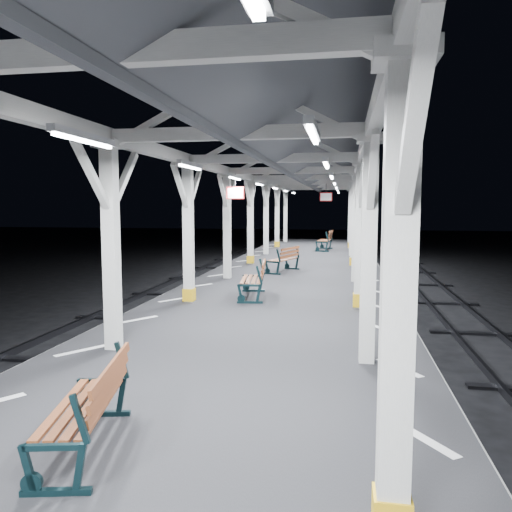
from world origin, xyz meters
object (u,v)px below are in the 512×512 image
(bench_far, at_px, (285,259))
(bench_extra, at_px, (326,240))
(bench_mid, at_px, (256,278))
(bench_near, at_px, (92,404))

(bench_far, relative_size, bench_extra, 0.89)
(bench_mid, xyz_separation_m, bench_far, (0.17, 4.96, -0.02))
(bench_near, relative_size, bench_far, 0.96)
(bench_near, xyz_separation_m, bench_mid, (0.14, 8.04, 0.04))
(bench_far, distance_m, bench_extra, 8.86)
(bench_near, distance_m, bench_mid, 8.04)
(bench_far, bearing_deg, bench_mid, -73.38)
(bench_near, distance_m, bench_extra, 21.83)
(bench_extra, bearing_deg, bench_near, -89.07)
(bench_mid, relative_size, bench_far, 1.02)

